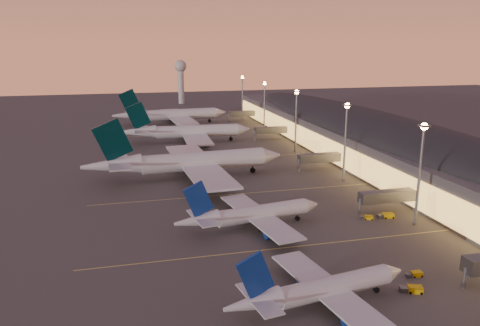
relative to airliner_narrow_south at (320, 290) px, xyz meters
name	(u,v)px	position (x,y,z in m)	size (l,w,h in m)	color
ground	(279,239)	(2.51, 29.34, -3.27)	(700.00, 700.00, 0.00)	#474542
airliner_narrow_south	(320,290)	(0.00, 0.00, 0.00)	(35.36, 31.93, 12.64)	silver
airliner_narrow_north	(251,215)	(-2.11, 37.19, 0.29)	(38.44, 34.72, 13.75)	silver
airliner_wide_near	(187,162)	(-11.19, 84.94, 2.30)	(67.65, 61.74, 21.64)	silver
airliner_wide_mid	(186,132)	(-3.57, 144.18, 1.73)	(60.57, 55.08, 19.41)	silver
airliner_wide_far	(171,115)	(-4.87, 196.67, 2.02)	(64.26, 58.66, 20.56)	silver
terminal_building	(367,134)	(64.34, 101.81, 5.51)	(56.35, 255.00, 17.46)	#4F4E53
light_masts	(315,117)	(38.51, 94.34, 14.29)	(2.20, 217.20, 25.90)	gray
radar_tower	(181,74)	(12.51, 289.34, 18.61)	(9.00, 9.00, 32.50)	silver
lane_markings	(238,189)	(2.51, 69.34, -3.26)	(90.00, 180.36, 0.00)	#D8C659
baggage_tug_a	(412,289)	(18.53, 0.54, -2.72)	(4.30, 2.95, 1.20)	#E8B808
baggage_tug_b	(415,274)	(22.48, 5.66, -2.82)	(3.32, 1.54, 0.98)	#E8B808
baggage_tug_c	(367,217)	(28.87, 35.81, -2.82)	(3.53, 2.64, 0.99)	#E8B808
baggage_tug_d	(386,216)	(34.16, 35.43, -2.69)	(4.41, 2.25, 1.26)	#E8B808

